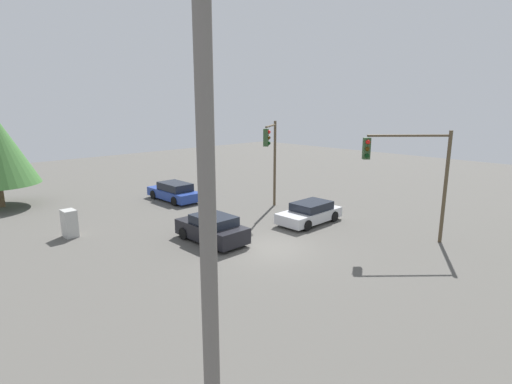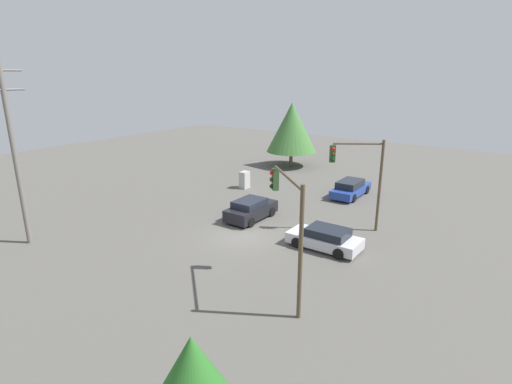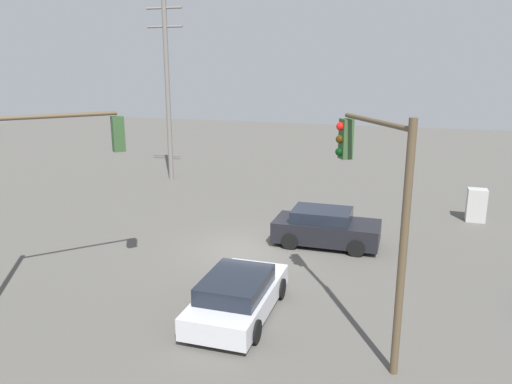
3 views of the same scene
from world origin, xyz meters
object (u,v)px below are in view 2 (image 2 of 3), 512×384
Objects in this scene: traffic_signal_main at (360,170)px; sedan_silver at (325,238)px; sedan_dark at (251,209)px; traffic_signal_cross at (288,213)px; electrical_cabinet at (245,180)px; sedan_blue at (351,188)px.

sedan_silver is at bearing 50.27° from traffic_signal_main.
traffic_signal_cross reaches higher than sedan_dark.
traffic_signal_cross is (9.29, 0.38, -0.02)m from traffic_signal_main.
sedan_dark is 0.70× the size of traffic_signal_cross.
sedan_silver is 2.82× the size of electrical_cabinet.
sedan_blue is at bearing -34.44° from traffic_signal_cross.
sedan_blue is at bearing 14.82° from sedan_silver.
sedan_dark is at bearing -1.83° from traffic_signal_cross.
traffic_signal_main reaches higher than sedan_blue.
sedan_silver is at bearing 56.93° from electrical_cabinet.
traffic_signal_main is (-3.63, 0.44, 3.39)m from sedan_silver.
sedan_blue is at bearing 109.99° from electrical_cabinet.
traffic_signal_main is at bearing -64.84° from sedan_blue.
sedan_silver is 13.47m from electrical_cabinet.
electrical_cabinet is at bearing 56.93° from sedan_silver.
electrical_cabinet is (-13.02, -12.11, -3.23)m from traffic_signal_cross.
sedan_silver is 4.98m from traffic_signal_main.
traffic_signal_cross is at bearing 42.93° from electrical_cabinet.
traffic_signal_main is at bearing 72.39° from electrical_cabinet.
traffic_signal_main is (6.82, 3.21, 3.34)m from sedan_blue.
sedan_dark is 10.56m from traffic_signal_cross.
sedan_silver is 6.46m from sedan_dark.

